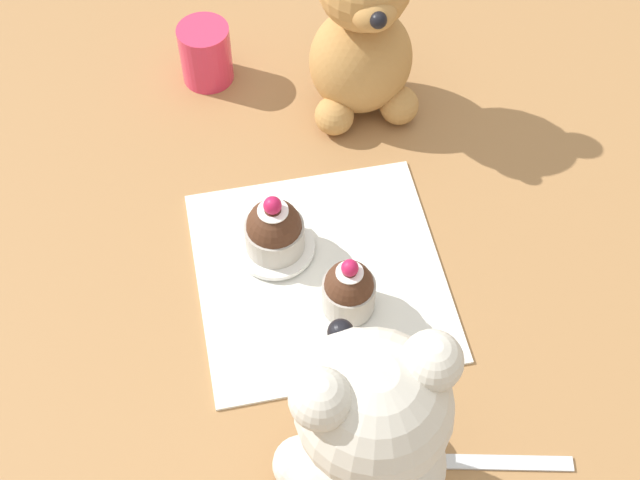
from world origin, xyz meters
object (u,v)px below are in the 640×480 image
at_px(teddy_bear_cream, 367,443).
at_px(teddy_bear_tan, 363,34).
at_px(saucer_plate, 275,246).
at_px(teaspoon, 505,462).
at_px(cupcake_near_tan_bear, 274,230).
at_px(cupcake_near_cream_bear, 349,289).
at_px(juice_glass, 206,54).

xyz_separation_m(teddy_bear_cream, teddy_bear_tan, (-0.09, -0.41, -0.01)).
xyz_separation_m(saucer_plate, teaspoon, (-0.14, 0.24, -0.01)).
bearing_deg(cupcake_near_tan_bear, teaspoon, 121.13).
bearing_deg(teaspoon, cupcake_near_cream_bear, -48.46).
relative_size(juice_glass, teaspoon, 0.61).
distance_m(teddy_bear_cream, cupcake_near_tan_bear, 0.25).
xyz_separation_m(teddy_bear_tan, cupcake_near_cream_bear, (0.07, 0.24, -0.06)).
xyz_separation_m(teddy_bear_tan, juice_glass, (0.15, -0.07, -0.06)).
distance_m(cupcake_near_cream_bear, juice_glass, 0.32).
relative_size(cupcake_near_cream_bear, saucer_plate, 0.92).
xyz_separation_m(cupcake_near_cream_bear, juice_glass, (0.08, -0.31, 0.00)).
bearing_deg(cupcake_near_cream_bear, teddy_bear_cream, 81.03).
xyz_separation_m(teddy_bear_cream, juice_glass, (0.06, -0.48, -0.07)).
height_order(teddy_bear_cream, teddy_bear_tan, teddy_bear_cream).
height_order(cupcake_near_tan_bear, juice_glass, cupcake_near_tan_bear).
bearing_deg(saucer_plate, teaspoon, 121.13).
distance_m(teddy_bear_cream, saucer_plate, 0.26).
relative_size(teddy_bear_tan, juice_glass, 3.09).
height_order(saucer_plate, juice_glass, juice_glass).
relative_size(cupcake_near_cream_bear, juice_glass, 1.01).
height_order(teddy_bear_tan, cupcake_near_cream_bear, teddy_bear_tan).
xyz_separation_m(cupcake_near_tan_bear, juice_glass, (0.03, -0.24, -0.00)).
xyz_separation_m(saucer_plate, cupcake_near_tan_bear, (0.00, 0.00, 0.03)).
relative_size(teddy_bear_cream, teaspoon, 2.11).
relative_size(teddy_bear_tan, cupcake_near_tan_bear, 3.01).
distance_m(saucer_plate, juice_glass, 0.24).
height_order(cupcake_near_tan_bear, teaspoon, cupcake_near_tan_bear).
distance_m(cupcake_near_cream_bear, teaspoon, 0.19).
distance_m(juice_glass, teaspoon, 0.50).
bearing_deg(teddy_bear_tan, juice_glass, 153.86).
height_order(teddy_bear_cream, cupcake_near_tan_bear, teddy_bear_cream).
bearing_deg(teddy_bear_cream, saucer_plate, -92.69).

